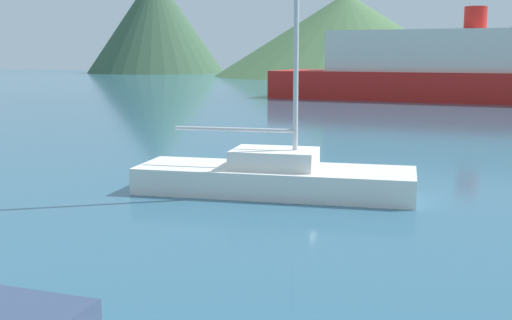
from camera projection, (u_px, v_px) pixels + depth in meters
name	position (u px, v px, depth m)	size (l,w,h in m)	color
sailboat_inner	(274.00, 176.00, 15.55)	(6.86, 2.63, 7.42)	white
ferry_distant	(473.00, 70.00, 45.80)	(29.61, 8.73, 6.65)	red
hill_west	(155.00, 23.00, 115.16)	(24.59, 24.59, 17.76)	#38563D
hill_central	(346.00, 35.00, 97.40)	(40.12, 40.12, 12.40)	#476B42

